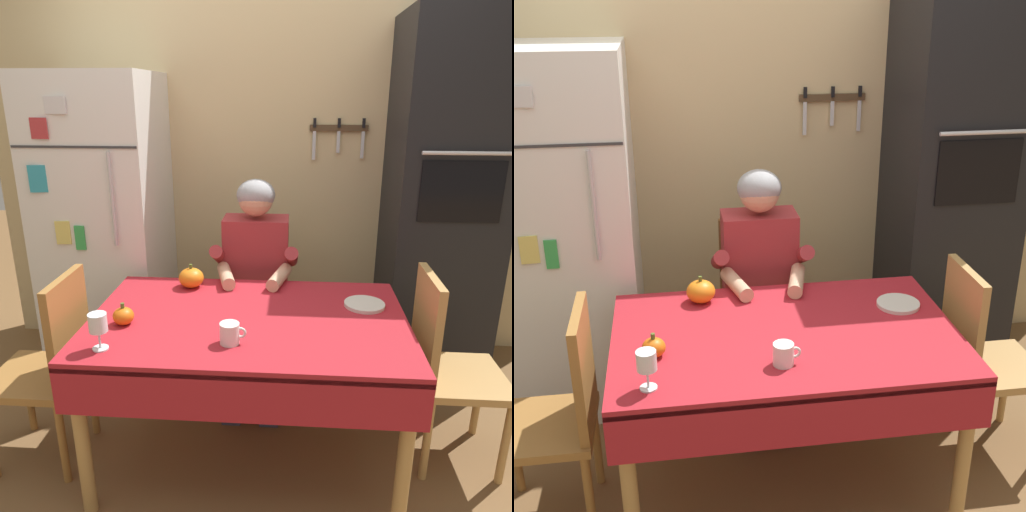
{
  "view_description": "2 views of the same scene",
  "coord_description": "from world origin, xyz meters",
  "views": [
    {
      "loc": [
        0.18,
        -1.86,
        1.69
      ],
      "look_at": [
        0.02,
        0.24,
        0.98
      ],
      "focal_mm": 34.25,
      "sensor_mm": 36.0,
      "label": 1
    },
    {
      "loc": [
        -0.44,
        -2.28,
        2.08
      ],
      "look_at": [
        -0.04,
        0.26,
        1.01
      ],
      "focal_mm": 47.44,
      "sensor_mm": 36.0,
      "label": 2
    }
  ],
  "objects": [
    {
      "name": "wine_glass",
      "position": [
        -0.55,
        -0.23,
        0.85
      ],
      "size": [
        0.07,
        0.07,
        0.15
      ],
      "color": "white",
      "rests_on": "dining_table"
    },
    {
      "name": "chair_right_side",
      "position": [
        0.9,
        0.17,
        0.51
      ],
      "size": [
        0.4,
        0.4,
        0.93
      ],
      "color": "tan",
      "rests_on": "ground"
    },
    {
      "name": "seated_person",
      "position": [
        -0.02,
        0.68,
        0.74
      ],
      "size": [
        0.47,
        0.55,
        1.25
      ],
      "color": "#38384C",
      "rests_on": "ground"
    },
    {
      "name": "pumpkin_medium",
      "position": [
        -0.53,
        -0.01,
        0.78
      ],
      "size": [
        0.09,
        0.09,
        0.1
      ],
      "color": "orange",
      "rests_on": "dining_table"
    },
    {
      "name": "refrigerator",
      "position": [
        -0.95,
        0.96,
        0.9
      ],
      "size": [
        0.68,
        0.71,
        1.8
      ],
      "color": "white",
      "rests_on": "ground"
    },
    {
      "name": "ground_plane",
      "position": [
        0.0,
        0.0,
        0.0
      ],
      "size": [
        10.0,
        10.0,
        0.0
      ],
      "primitive_type": "plane",
      "color": "brown",
      "rests_on": "ground"
    },
    {
      "name": "serving_tray",
      "position": [
        0.53,
        0.26,
        0.75
      ],
      "size": [
        0.19,
        0.19,
        0.02
      ],
      "primitive_type": "cylinder",
      "color": "silver",
      "rests_on": "dining_table"
    },
    {
      "name": "chair_behind_person",
      "position": [
        -0.02,
        0.87,
        0.51
      ],
      "size": [
        0.4,
        0.4,
        0.93
      ],
      "color": "brown",
      "rests_on": "ground"
    },
    {
      "name": "wall_oven",
      "position": [
        1.05,
        1.0,
        1.05
      ],
      "size": [
        0.6,
        0.64,
        2.1
      ],
      "color": "black",
      "rests_on": "ground"
    },
    {
      "name": "chair_left_side",
      "position": [
        -0.9,
        0.03,
        0.51
      ],
      "size": [
        0.4,
        0.4,
        0.93
      ],
      "color": "#9E6B33",
      "rests_on": "ground"
    },
    {
      "name": "coffee_mug",
      "position": [
        -0.05,
        -0.14,
        0.78
      ],
      "size": [
        0.11,
        0.08,
        0.09
      ],
      "color": "white",
      "rests_on": "dining_table"
    },
    {
      "name": "pumpkin_large",
      "position": [
        -0.32,
        0.43,
        0.79
      ],
      "size": [
        0.13,
        0.13,
        0.12
      ],
      "color": "orange",
      "rests_on": "dining_table"
    },
    {
      "name": "dining_table",
      "position": [
        0.0,
        0.08,
        0.66
      ],
      "size": [
        1.4,
        0.9,
        0.74
      ],
      "color": "tan",
      "rests_on": "ground"
    },
    {
      "name": "back_wall_assembly",
      "position": [
        0.05,
        1.35,
        1.3
      ],
      "size": [
        3.7,
        0.13,
        2.6
      ],
      "color": "#D1B784",
      "rests_on": "ground"
    }
  ]
}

